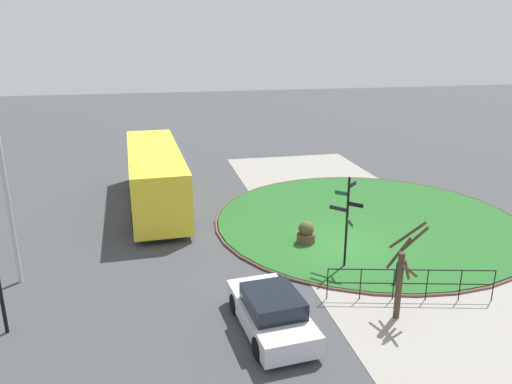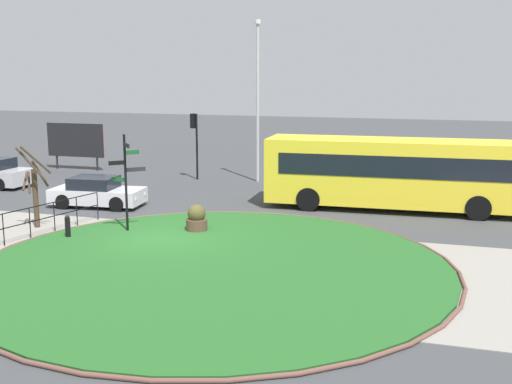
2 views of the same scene
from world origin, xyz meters
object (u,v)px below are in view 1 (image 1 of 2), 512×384
(bus_yellow, at_px, (155,176))
(lamppost_tall, at_px, (1,161))
(signpost_directional, at_px, (347,216))
(bollard_foreground, at_px, (398,272))
(planter_near_signpost, at_px, (306,234))
(street_tree_bare, at_px, (402,274))
(car_far_lane, at_px, (271,312))

(bus_yellow, bearing_deg, lamppost_tall, 143.84)
(signpost_directional, xyz_separation_m, lamppost_tall, (1.38, 11.82, 2.40))
(signpost_directional, height_order, bollard_foreground, signpost_directional)
(bollard_foreground, height_order, bus_yellow, bus_yellow)
(lamppost_tall, relative_size, planter_near_signpost, 7.99)
(bus_yellow, distance_m, lamppost_tall, 9.43)
(planter_near_signpost, distance_m, street_tree_bare, 6.18)
(bollard_foreground, xyz_separation_m, street_tree_bare, (-2.02, 1.04, 1.06))
(bollard_foreground, height_order, car_far_lane, car_far_lane)
(bollard_foreground, height_order, street_tree_bare, street_tree_bare)
(signpost_directional, bearing_deg, street_tree_bare, -174.37)
(planter_near_signpost, bearing_deg, street_tree_bare, -169.35)
(signpost_directional, xyz_separation_m, bollard_foreground, (-1.59, -1.39, -1.65))
(lamppost_tall, distance_m, planter_near_signpost, 11.79)
(bollard_foreground, bearing_deg, street_tree_bare, 152.78)
(car_far_lane, bearing_deg, lamppost_tall, 53.55)
(signpost_directional, relative_size, lamppost_tall, 0.43)
(bus_yellow, xyz_separation_m, car_far_lane, (-12.32, -3.10, -1.00))
(bus_yellow, relative_size, planter_near_signpost, 10.19)
(planter_near_signpost, bearing_deg, bollard_foreground, -151.42)
(bollard_foreground, relative_size, street_tree_bare, 0.27)
(lamppost_tall, relative_size, street_tree_bare, 2.64)
(bus_yellow, height_order, car_far_lane, bus_yellow)
(signpost_directional, relative_size, bus_yellow, 0.34)
(signpost_directional, distance_m, bus_yellow, 11.17)
(signpost_directional, bearing_deg, bus_yellow, 37.66)
(bus_yellow, distance_m, street_tree_bare, 14.37)
(signpost_directional, distance_m, lamppost_tall, 12.14)
(bollard_foreground, bearing_deg, lamppost_tall, 77.32)
(bollard_foreground, height_order, lamppost_tall, lamppost_tall)
(lamppost_tall, height_order, street_tree_bare, lamppost_tall)
(bollard_foreground, distance_m, car_far_lane, 5.46)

